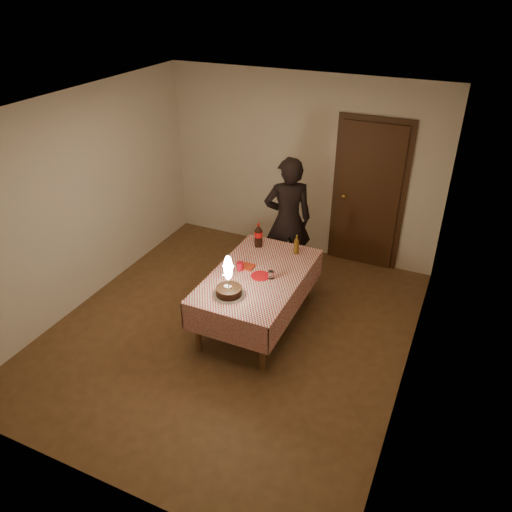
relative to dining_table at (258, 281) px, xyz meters
name	(u,v)px	position (x,y,z in m)	size (l,w,h in m)	color
ground	(231,330)	(-0.22, -0.29, -0.59)	(4.00, 4.50, 0.01)	brown
room_shell	(233,201)	(-0.18, -0.21, 1.07)	(4.04, 4.54, 2.62)	beige
dining_table	(258,281)	(0.00, 0.00, 0.00)	(1.02, 1.72, 0.68)	brown
birthday_cake	(229,286)	(-0.11, -0.51, 0.21)	(0.35, 0.35, 0.49)	white
red_plate	(260,276)	(0.04, -0.03, 0.10)	(0.22, 0.22, 0.01)	red
red_cup	(240,266)	(-0.23, 0.00, 0.14)	(0.08, 0.08, 0.10)	#A80B1A
clear_cup	(271,275)	(0.17, -0.02, 0.14)	(0.07, 0.07, 0.09)	silver
napkin_stack	(248,267)	(-0.17, 0.09, 0.10)	(0.15, 0.15, 0.02)	#B32D14
cola_bottle	(258,235)	(-0.27, 0.62, 0.25)	(0.10, 0.10, 0.32)	black
amber_bottle_right	(296,245)	(0.23, 0.64, 0.21)	(0.06, 0.06, 0.25)	#5C3D0F
photographer	(288,220)	(-0.07, 1.11, 0.28)	(0.75, 0.68, 1.73)	black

